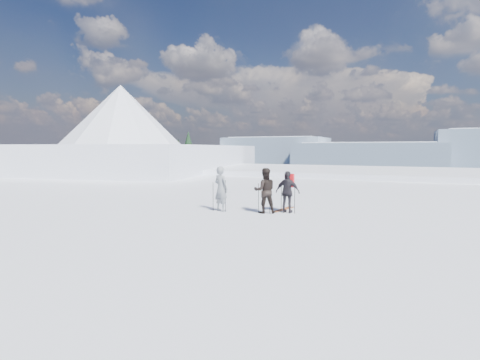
% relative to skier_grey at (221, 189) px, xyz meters
% --- Properties ---
extents(lake_basin, '(820.00, 820.00, 71.62)m').
position_rel_skier_grey_xyz_m(lake_basin, '(3.41, 26.09, -7.46)').
color(lake_basin, white).
rests_on(lake_basin, ground).
extents(far_mountain_range, '(770.00, 110.00, 53.00)m').
position_rel_skier_grey_xyz_m(far_mountain_range, '(33.01, 450.87, -8.15)').
color(far_mountain_range, slate).
rests_on(far_mountain_range, ground).
extents(near_ridge, '(31.37, 35.68, 25.62)m').
position_rel_skier_grey_xyz_m(near_ridge, '(-23.20, 25.44, -4.44)').
color(near_ridge, white).
rests_on(near_ridge, ground).
extents(skier_grey, '(0.81, 0.65, 1.92)m').
position_rel_skier_grey_xyz_m(skier_grey, '(0.00, 0.00, 0.00)').
color(skier_grey, gray).
rests_on(skier_grey, ground).
extents(skier_dark, '(1.14, 1.05, 1.88)m').
position_rel_skier_grey_xyz_m(skier_dark, '(1.88, 0.31, -0.02)').
color(skier_dark, black).
rests_on(skier_dark, ground).
extents(skier_pack, '(1.03, 0.44, 1.74)m').
position_rel_skier_grey_xyz_m(skier_pack, '(2.73, 0.76, -0.09)').
color(skier_pack, black).
rests_on(skier_pack, ground).
extents(backpack, '(0.37, 0.21, 0.55)m').
position_rel_skier_grey_xyz_m(backpack, '(2.72, 1.01, 1.06)').
color(backpack, red).
rests_on(backpack, skier_pack).
extents(ski_poles, '(3.40, 0.82, 1.34)m').
position_rel_skier_grey_xyz_m(ski_poles, '(1.52, 0.29, -0.34)').
color(ski_poles, black).
rests_on(ski_poles, ground).
extents(skis_loose, '(0.50, 1.70, 0.03)m').
position_rel_skier_grey_xyz_m(skis_loose, '(2.32, 1.42, -0.94)').
color(skis_loose, black).
rests_on(skis_loose, ground).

